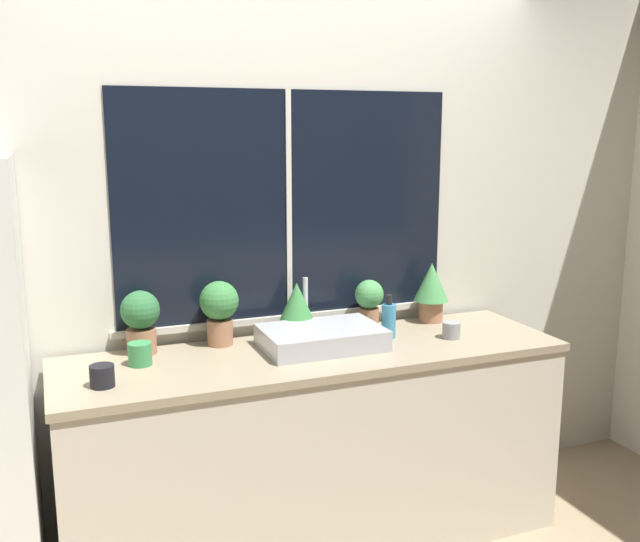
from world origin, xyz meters
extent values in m
cube|color=beige|center=(0.00, 0.68, 1.35)|extent=(8.00, 0.06, 2.70)
cube|color=black|center=(0.00, 0.65, 1.50)|extent=(1.59, 0.01, 1.03)
cube|color=beige|center=(0.00, 0.64, 1.50)|extent=(0.02, 0.01, 1.03)
cube|color=beige|center=(0.00, 0.64, 0.97)|extent=(1.65, 0.04, 0.03)
cube|color=beige|center=(2.07, 1.50, 1.35)|extent=(0.06, 7.00, 2.70)
cube|color=beige|center=(0.00, 0.31, 0.43)|extent=(2.17, 0.61, 0.87)
cube|color=gray|center=(0.00, 0.31, 0.88)|extent=(2.20, 0.64, 0.03)
cube|color=#ADADB2|center=(0.04, 0.34, 0.95)|extent=(0.52, 0.35, 0.09)
cylinder|color=#B7B7BC|center=(0.04, 0.54, 0.92)|extent=(0.04, 0.04, 0.03)
cylinder|color=#B7B7BC|center=(0.04, 0.54, 1.05)|extent=(0.02, 0.02, 0.24)
cylinder|color=#9E6B4C|center=(-0.70, 0.54, 0.95)|extent=(0.12, 0.12, 0.11)
sphere|color=#2D6638|center=(-0.70, 0.54, 1.09)|extent=(0.16, 0.16, 0.16)
cylinder|color=#9E6B4C|center=(-0.36, 0.54, 0.96)|extent=(0.11, 0.11, 0.12)
sphere|color=#387A3D|center=(-0.36, 0.54, 1.10)|extent=(0.17, 0.17, 0.17)
cylinder|color=#9E6B4C|center=(0.00, 0.54, 0.94)|extent=(0.12, 0.12, 0.08)
cone|color=#387A3D|center=(0.00, 0.54, 1.07)|extent=(0.16, 0.16, 0.17)
cylinder|color=#9E6B4C|center=(0.37, 0.54, 0.95)|extent=(0.09, 0.09, 0.10)
sphere|color=#478E4C|center=(0.37, 0.54, 1.07)|extent=(0.14, 0.14, 0.14)
cylinder|color=#9E6B4C|center=(0.71, 0.54, 0.95)|extent=(0.12, 0.12, 0.11)
cone|color=#478E4C|center=(0.71, 0.54, 1.10)|extent=(0.17, 0.17, 0.19)
cylinder|color=teal|center=(0.38, 0.37, 0.98)|extent=(0.07, 0.07, 0.16)
cylinder|color=black|center=(0.38, 0.37, 1.08)|extent=(0.03, 0.03, 0.04)
cylinder|color=black|center=(-0.89, 0.19, 0.94)|extent=(0.09, 0.09, 0.08)
cylinder|color=#38844C|center=(-0.73, 0.39, 0.95)|extent=(0.10, 0.10, 0.09)
cylinder|color=gray|center=(0.65, 0.25, 0.94)|extent=(0.08, 0.08, 0.08)
camera|label=1|loc=(-1.06, -2.44, 1.85)|focal=40.00mm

